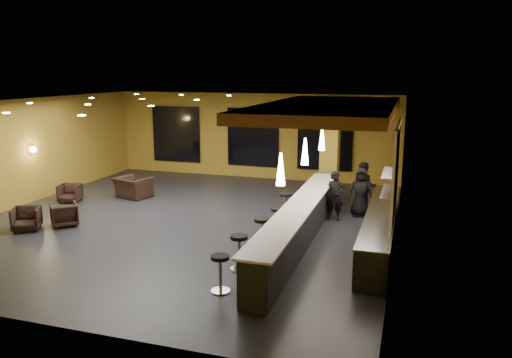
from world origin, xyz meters
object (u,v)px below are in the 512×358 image
(prep_counter, at_px, (380,229))
(armchair_a, at_px, (27,219))
(armchair_d, at_px, (133,187))
(bar_stool_1, at_px, (239,248))
(pendant_1, at_px, (305,151))
(bar_stool_4, at_px, (285,202))
(armchair_b, at_px, (64,214))
(bar_stool_0, at_px, (220,269))
(armchair_c, at_px, (70,193))
(pendant_2, at_px, (322,139))
(bar_stool_3, at_px, (277,217))
(bar_stool_2, at_px, (262,230))
(bar_stool_5, at_px, (300,194))
(staff_b, at_px, (364,188))
(staff_c, at_px, (360,192))
(column, at_px, (330,151))
(staff_a, at_px, (335,196))
(pendant_0, at_px, (281,169))
(bar_counter, at_px, (300,225))

(prep_counter, bearing_deg, armchair_a, -169.95)
(armchair_d, height_order, bar_stool_1, bar_stool_1)
(pendant_1, distance_m, armchair_a, 8.02)
(armchair_a, xyz_separation_m, bar_stool_4, (6.69, 3.23, 0.18))
(armchair_b, distance_m, bar_stool_0, 6.55)
(armchair_c, bearing_deg, pendant_2, -6.24)
(pendant_1, distance_m, bar_stool_3, 2.03)
(armchair_b, height_order, bar_stool_3, bar_stool_3)
(pendant_2, bearing_deg, bar_stool_0, -98.11)
(pendant_2, height_order, bar_stool_2, pendant_2)
(armchair_a, bearing_deg, pendant_1, -16.82)
(bar_stool_0, bearing_deg, bar_stool_5, 88.73)
(prep_counter, xyz_separation_m, armchair_a, (-9.57, -1.70, -0.10))
(prep_counter, height_order, bar_stool_0, prep_counter)
(staff_b, xyz_separation_m, staff_c, (-0.06, -0.46, -0.05))
(column, distance_m, bar_stool_1, 6.89)
(staff_a, distance_m, armchair_a, 8.86)
(staff_b, xyz_separation_m, armchair_d, (-7.96, -0.51, -0.44))
(armchair_a, distance_m, bar_stool_3, 7.04)
(staff_b, height_order, armchair_c, staff_b)
(prep_counter, bearing_deg, staff_b, 103.35)
(armchair_b, height_order, armchair_d, armchair_d)
(bar_stool_1, height_order, bar_stool_2, bar_stool_2)
(armchair_d, xyz_separation_m, bar_stool_0, (5.76, -6.26, 0.13))
(pendant_2, relative_size, staff_b, 0.43)
(armchair_d, height_order, bar_stool_4, bar_stool_4)
(armchair_b, height_order, bar_stool_5, bar_stool_5)
(column, distance_m, bar_stool_3, 4.26)
(column, height_order, bar_stool_4, column)
(staff_a, distance_m, armchair_b, 7.92)
(prep_counter, bearing_deg, bar_stool_1, -138.04)
(bar_stool_2, height_order, bar_stool_5, bar_stool_2)
(column, bearing_deg, armchair_a, -142.56)
(pendant_1, bearing_deg, staff_b, 66.39)
(prep_counter, relative_size, pendant_0, 8.57)
(staff_b, height_order, bar_stool_1, staff_b)
(bar_counter, distance_m, column, 4.77)
(bar_stool_0, relative_size, bar_stool_1, 0.96)
(prep_counter, relative_size, pendant_2, 8.57)
(prep_counter, xyz_separation_m, pendant_1, (-2.00, 0.00, 1.92))
(staff_c, bearing_deg, prep_counter, -77.50)
(armchair_b, height_order, bar_stool_4, bar_stool_4)
(bar_stool_1, xyz_separation_m, bar_stool_5, (0.16, 5.49, -0.05))
(pendant_1, xyz_separation_m, armchair_d, (-6.66, 2.46, -1.99))
(staff_a, xyz_separation_m, staff_c, (0.68, 0.69, 0.01))
(prep_counter, distance_m, staff_c, 2.64)
(pendant_1, distance_m, armchair_c, 8.74)
(staff_b, relative_size, bar_stool_1, 1.98)
(bar_stool_4, bearing_deg, bar_stool_1, -90.38)
(armchair_d, bearing_deg, staff_b, -161.01)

